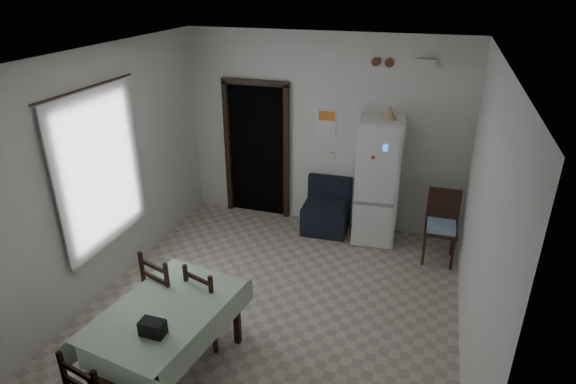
{
  "coord_description": "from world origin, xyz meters",
  "views": [
    {
      "loc": [
        1.55,
        -4.44,
        3.62
      ],
      "look_at": [
        0.0,
        0.5,
        1.25
      ],
      "focal_mm": 30.0,
      "sensor_mm": 36.0,
      "label": 1
    }
  ],
  "objects_px": {
    "fridge": "(378,181)",
    "dining_chair_far_right": "(212,301)",
    "corner_chair": "(441,228)",
    "dining_chair_far_left": "(171,291)",
    "navy_seat": "(326,207)",
    "dining_table": "(169,340)"
  },
  "relations": [
    {
      "from": "dining_chair_far_left",
      "to": "fridge",
      "type": "bearing_deg",
      "value": -106.05
    },
    {
      "from": "dining_table",
      "to": "dining_chair_far_right",
      "type": "relative_size",
      "value": 1.54
    },
    {
      "from": "corner_chair",
      "to": "dining_chair_far_left",
      "type": "distance_m",
      "value": 3.6
    },
    {
      "from": "dining_table",
      "to": "fridge",
      "type": "bearing_deg",
      "value": 73.69
    },
    {
      "from": "dining_table",
      "to": "dining_chair_far_left",
      "type": "xyz_separation_m",
      "value": [
        -0.27,
        0.55,
        0.14
      ]
    },
    {
      "from": "corner_chair",
      "to": "dining_table",
      "type": "height_order",
      "value": "corner_chair"
    },
    {
      "from": "dining_table",
      "to": "dining_chair_far_right",
      "type": "height_order",
      "value": "dining_chair_far_right"
    },
    {
      "from": "corner_chair",
      "to": "dining_chair_far_right",
      "type": "bearing_deg",
      "value": -134.64
    },
    {
      "from": "dining_table",
      "to": "dining_chair_far_left",
      "type": "height_order",
      "value": "dining_chair_far_left"
    },
    {
      "from": "navy_seat",
      "to": "dining_chair_far_left",
      "type": "bearing_deg",
      "value": -113.58
    },
    {
      "from": "fridge",
      "to": "dining_chair_far_right",
      "type": "xyz_separation_m",
      "value": [
        -1.33,
        -2.68,
        -0.44
      ]
    },
    {
      "from": "navy_seat",
      "to": "dining_table",
      "type": "height_order",
      "value": "navy_seat"
    },
    {
      "from": "navy_seat",
      "to": "dining_chair_far_right",
      "type": "distance_m",
      "value": 2.74
    },
    {
      "from": "navy_seat",
      "to": "corner_chair",
      "type": "relative_size",
      "value": 0.81
    },
    {
      "from": "navy_seat",
      "to": "corner_chair",
      "type": "bearing_deg",
      "value": -14.15
    },
    {
      "from": "navy_seat",
      "to": "dining_chair_far_right",
      "type": "height_order",
      "value": "dining_chair_far_right"
    },
    {
      "from": "fridge",
      "to": "navy_seat",
      "type": "distance_m",
      "value": 0.9
    },
    {
      "from": "navy_seat",
      "to": "dining_chair_far_left",
      "type": "height_order",
      "value": "dining_chair_far_left"
    },
    {
      "from": "navy_seat",
      "to": "dining_chair_far_left",
      "type": "xyz_separation_m",
      "value": [
        -1.07,
        -2.7,
        0.11
      ]
    },
    {
      "from": "corner_chair",
      "to": "dining_chair_far_left",
      "type": "height_order",
      "value": "dining_chair_far_left"
    },
    {
      "from": "fridge",
      "to": "corner_chair",
      "type": "distance_m",
      "value": 1.08
    },
    {
      "from": "dining_table",
      "to": "dining_chair_far_left",
      "type": "bearing_deg",
      "value": 125.22
    }
  ]
}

